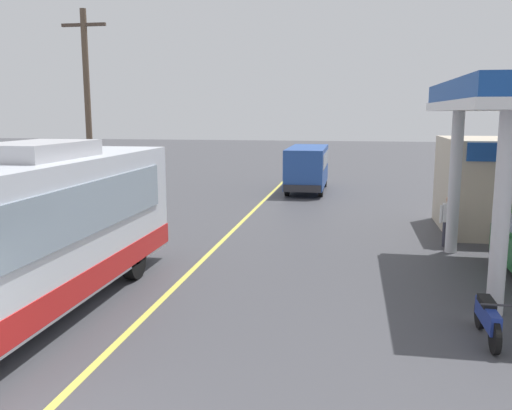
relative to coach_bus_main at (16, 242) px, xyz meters
name	(u,v)px	position (x,y,z in m)	size (l,w,h in m)	color
ground	(262,203)	(2.37, 15.97, -1.72)	(120.00, 120.00, 0.00)	#424247
lane_divider_stripe	(241,223)	(2.37, 10.97, -1.72)	(0.16, 50.00, 0.01)	#D8CC4C
coach_bus_main	(16,242)	(0.00, 0.00, 0.00)	(2.60, 11.04, 3.69)	silver
minibus_opposing_lane	(307,165)	(4.20, 20.40, -0.25)	(2.04, 6.13, 2.44)	#264C9E
motorcycle_parked_forecourt	(487,318)	(9.28, 0.80, -1.28)	(0.55, 1.80, 0.92)	black
pedestrian_near_pump	(448,218)	(9.77, 8.37, -0.79)	(0.55, 0.22, 1.66)	#33333F
utility_pole_roadside	(88,113)	(-3.69, 10.55, 2.59)	(1.80, 0.24, 8.25)	brown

